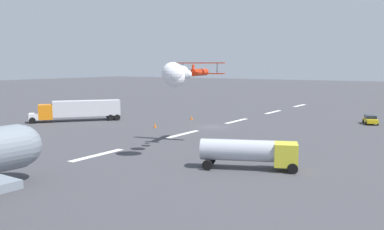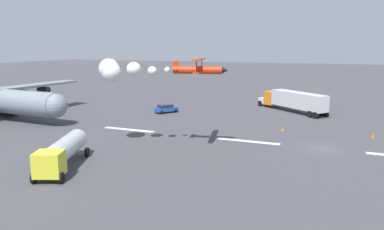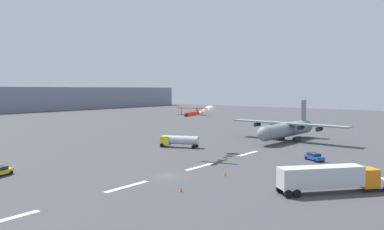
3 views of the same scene
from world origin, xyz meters
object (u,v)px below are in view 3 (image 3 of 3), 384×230
semi_truck_orange (330,177)px  cargo_transport_plane (285,129)px  stunt_biplane_red (206,112)px  fuel_tanker_truck (179,140)px  followme_car_yellow (314,157)px  traffic_cone_far (225,174)px  traffic_cone_near (181,189)px

semi_truck_orange → cargo_transport_plane: bearing=31.4°
stunt_biplane_red → fuel_tanker_truck: size_ratio=1.52×
followme_car_yellow → traffic_cone_far: 22.84m
semi_truck_orange → followme_car_yellow: semi_truck_orange is taller
cargo_transport_plane → fuel_tanker_truck: 30.37m
stunt_biplane_red → fuel_tanker_truck: (1.89, 9.52, -7.42)m
followme_car_yellow → traffic_cone_near: bearing=169.1°
semi_truck_orange → fuel_tanker_truck: (16.48, 41.62, -0.40)m
semi_truck_orange → traffic_cone_far: size_ratio=18.58×
cargo_transport_plane → semi_truck_orange: 49.65m
stunt_biplane_red → semi_truck_orange: (-14.60, -32.10, -7.03)m
fuel_tanker_truck → traffic_cone_far: bearing=-124.9°
cargo_transport_plane → stunt_biplane_red: bearing=167.3°
semi_truck_orange → followme_car_yellow: 23.19m
stunt_biplane_red → traffic_cone_far: size_ratio=19.48×
fuel_tanker_truck → followme_car_yellow: 32.04m
semi_truck_orange → fuel_tanker_truck: semi_truck_orange is taller
semi_truck_orange → fuel_tanker_truck: size_ratio=1.45×
cargo_transport_plane → traffic_cone_far: (-43.25, -9.11, -2.95)m
stunt_biplane_red → semi_truck_orange: 35.96m
stunt_biplane_red → traffic_cone_far: (-15.47, -15.38, -8.79)m
fuel_tanker_truck → semi_truck_orange: bearing=-111.6°
cargo_transport_plane → semi_truck_orange: cargo_transport_plane is taller
semi_truck_orange → fuel_tanker_truck: 44.77m
followme_car_yellow → semi_truck_orange: bearing=-154.7°
stunt_biplane_red → cargo_transport_plane: bearing=-12.7°
cargo_transport_plane → stunt_biplane_red: size_ratio=2.29×
followme_car_yellow → traffic_cone_near: (-33.41, 6.44, -0.44)m
followme_car_yellow → traffic_cone_near: size_ratio=5.93×
traffic_cone_near → stunt_biplane_red: bearing=30.2°
traffic_cone_far → fuel_tanker_truck: bearing=55.1°
fuel_tanker_truck → followme_car_yellow: (4.44, -31.72, -0.94)m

